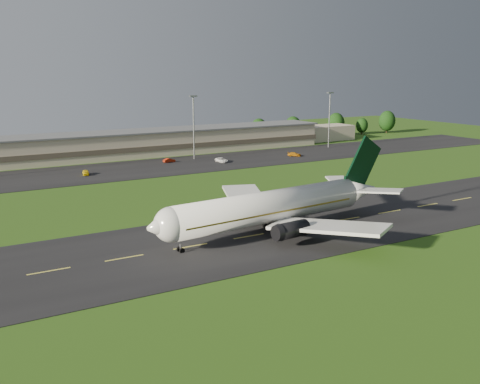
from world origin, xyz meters
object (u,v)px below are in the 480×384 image
light_mast_centre (194,120)px  service_vehicle_d (294,154)px  service_vehicle_b (169,160)px  airliner (273,207)px  light_mast_east (330,113)px  service_vehicle_c (222,160)px  service_vehicle_a (86,172)px  terminal (178,141)px

light_mast_centre → service_vehicle_d: (31.28, -11.58, -11.99)m
service_vehicle_b → service_vehicle_d: service_vehicle_d is taller
airliner → light_mast_east: bearing=40.6°
service_vehicle_c → light_mast_east: bearing=7.0°
light_mast_east → service_vehicle_c: size_ratio=4.11×
service_vehicle_b → service_vehicle_c: service_vehicle_c is taller
service_vehicle_a → service_vehicle_d: bearing=8.9°
service_vehicle_c → service_vehicle_d: bearing=-7.5°
service_vehicle_a → service_vehicle_d: size_ratio=0.90×
light_mast_centre → service_vehicle_b: bearing=-166.5°
airliner → terminal: (23.58, 96.10, -0.67)m
terminal → light_mast_east: (53.60, -16.18, 8.75)m
terminal → service_vehicle_b: terminal is taller
light_mast_east → airliner: bearing=-134.0°
service_vehicle_b → service_vehicle_c: 16.25m
light_mast_east → service_vehicle_c: bearing=-168.7°
terminal → service_vehicle_a: (-38.74, -26.39, -3.20)m
terminal → service_vehicle_d: bearing=-42.9°
airliner → light_mast_east: 111.39m
service_vehicle_a → service_vehicle_c: 41.99m
light_mast_east → service_vehicle_b: (-64.63, -2.31, -12.00)m
terminal → service_vehicle_d: terminal is taller
service_vehicle_c → airliner: bearing=-115.3°
airliner → service_vehicle_c: 74.94m
light_mast_centre → service_vehicle_c: size_ratio=4.11×
terminal → service_vehicle_b: size_ratio=37.60×
service_vehicle_b → service_vehicle_a: bearing=98.3°
airliner → service_vehicle_d: bearing=46.6°
airliner → service_vehicle_a: (-15.16, 69.71, -3.87)m
light_mast_east → service_vehicle_b: 65.77m
airliner → terminal: size_ratio=0.35×
airliner → service_vehicle_d: size_ratio=11.41×
light_mast_centre → light_mast_east: (55.00, 0.00, 0.00)m
service_vehicle_a → terminal: bearing=44.3°
service_vehicle_a → service_vehicle_d: service_vehicle_a is taller
light_mast_east → service_vehicle_a: size_ratio=5.01×
light_mast_centre → service_vehicle_c: 16.30m
service_vehicle_b → service_vehicle_c: size_ratio=0.78×
airliner → terminal: 98.96m
terminal → light_mast_centre: light_mast_centre is taller
terminal → light_mast_east: bearing=-16.8°
service_vehicle_b → service_vehicle_d: (40.90, -9.26, 0.02)m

